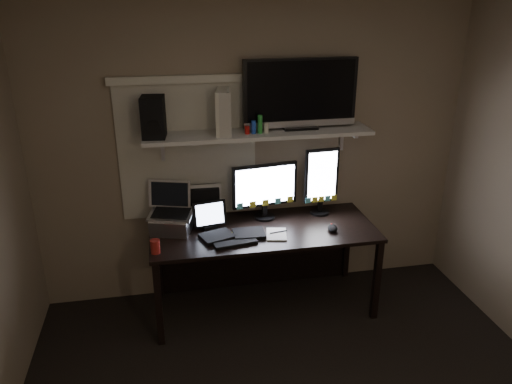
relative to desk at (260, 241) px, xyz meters
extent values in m
plane|color=#766855|center=(0.00, 0.25, 0.70)|extent=(3.60, 0.00, 3.60)
cube|color=beige|center=(-0.55, 0.24, 0.75)|extent=(1.10, 0.02, 1.10)
cube|color=black|center=(0.00, -0.12, 0.16)|extent=(1.80, 0.75, 0.03)
cube|color=black|center=(0.00, 0.23, -0.20)|extent=(1.80, 0.02, 0.70)
cube|color=black|center=(-0.86, -0.46, -0.20)|extent=(0.05, 0.05, 0.70)
cube|color=black|center=(0.86, -0.46, -0.20)|extent=(0.05, 0.05, 0.70)
cube|color=black|center=(-0.86, 0.21, -0.20)|extent=(0.05, 0.05, 0.70)
cube|color=black|center=(0.86, 0.21, -0.20)|extent=(0.05, 0.05, 0.70)
cube|color=beige|center=(0.00, 0.08, 0.91)|extent=(1.80, 0.35, 0.03)
cube|color=black|center=(0.05, 0.08, 0.42)|extent=(0.56, 0.13, 0.49)
cube|color=black|center=(0.54, 0.08, 0.47)|extent=(0.30, 0.08, 0.58)
cube|color=black|center=(-0.26, -0.22, 0.19)|extent=(0.53, 0.27, 0.03)
ellipsoid|color=black|center=(0.53, -0.26, 0.20)|extent=(0.10, 0.13, 0.04)
cube|color=beige|center=(0.08, -0.25, 0.18)|extent=(0.19, 0.24, 0.01)
cube|color=black|center=(-0.42, -0.03, 0.29)|extent=(0.28, 0.16, 0.23)
cube|color=black|center=(-0.44, 0.16, 0.33)|extent=(0.24, 0.12, 0.30)
cube|color=silver|center=(-0.72, -0.04, 0.37)|extent=(0.41, 0.36, 0.38)
cylinder|color=maroon|center=(-0.85, -0.36, 0.23)|extent=(0.08, 0.08, 0.10)
cube|color=black|center=(0.34, 0.12, 1.20)|extent=(0.92, 0.19, 0.55)
cube|color=beige|center=(-0.28, 0.09, 1.10)|extent=(0.14, 0.29, 0.34)
cube|color=black|center=(-0.80, 0.07, 1.08)|extent=(0.19, 0.22, 0.31)
camera|label=1|loc=(-0.75, -3.65, 1.93)|focal=35.00mm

